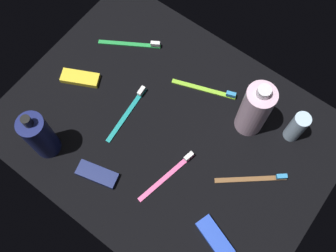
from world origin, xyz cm
name	(u,v)px	position (x,y,z in cm)	size (l,w,h in cm)	color
ground_plane	(168,131)	(0.00, 0.00, -0.60)	(84.00, 64.00, 1.20)	black
lotion_bottle	(40,136)	(-21.94, -22.09, 7.93)	(6.50, 6.50, 18.30)	navy
bodywash_bottle	(255,110)	(15.76, 14.22, 8.92)	(7.25, 7.25, 19.58)	silver
deodorant_stick	(297,127)	(26.38, 18.29, 5.32)	(4.05, 4.05, 10.64)	silver
toothbrush_pink	(170,173)	(7.47, -9.19, 0.61)	(4.77, 17.88, 2.10)	#E55999
toothbrush_teal	(129,111)	(-11.61, -2.00, 0.61)	(3.07, 18.03, 2.10)	teal
toothbrush_brown	(255,179)	(25.27, 2.53, 0.61)	(14.64, 12.39, 2.10)	brown
toothbrush_green	(133,44)	(-23.83, 15.13, 0.61)	(15.96, 10.45, 2.10)	green
toothbrush_lime	(208,90)	(1.67, 15.84, 0.61)	(17.32, 7.29, 2.10)	#8CD133
snack_bar_navy	(97,174)	(-6.89, -20.25, 0.75)	(10.40, 4.00, 1.50)	navy
snack_bar_blue	(215,238)	(25.24, -15.27, 0.75)	(10.40, 4.00, 1.50)	blue
snack_bar_yellow	(80,78)	(-28.50, -2.41, 0.75)	(10.40, 4.00, 1.50)	yellow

